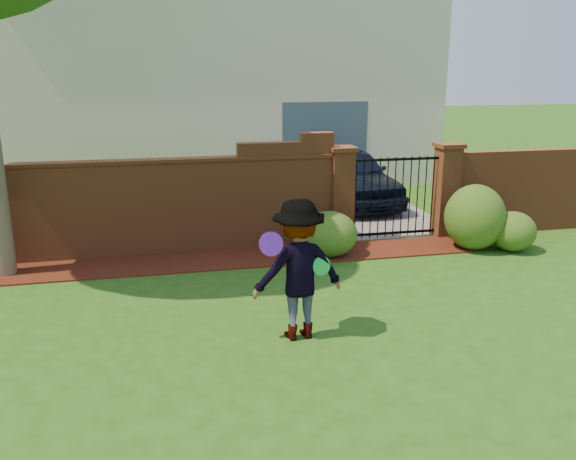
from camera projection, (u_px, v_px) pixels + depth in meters
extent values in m
cube|color=#244F13|center=(252.00, 343.00, 7.52)|extent=(80.00, 80.00, 0.01)
cube|color=#3C140A|center=(168.00, 264.00, 10.46)|extent=(11.10, 1.08, 0.03)
cube|color=brown|center=(96.00, 212.00, 10.61)|extent=(8.70, 0.25, 1.70)
cube|color=brown|center=(285.00, 150.00, 11.06)|extent=(1.80, 0.25, 0.30)
cube|color=brown|center=(317.00, 137.00, 11.12)|extent=(0.60, 0.25, 0.16)
cube|color=brown|center=(91.00, 163.00, 10.37)|extent=(8.70, 0.31, 0.06)
cube|color=brown|center=(534.00, 190.00, 12.44)|extent=(4.00, 0.25, 1.70)
cube|color=brown|center=(341.00, 197.00, 11.55)|extent=(0.42, 0.42, 1.80)
cube|color=brown|center=(342.00, 149.00, 11.29)|extent=(0.50, 0.50, 0.08)
cube|color=brown|center=(446.00, 192.00, 12.00)|extent=(0.42, 0.42, 1.80)
cube|color=brown|center=(449.00, 145.00, 11.75)|extent=(0.50, 0.50, 0.08)
cylinder|color=black|center=(355.00, 199.00, 11.62)|extent=(0.02, 0.02, 1.60)
cylinder|color=black|center=(363.00, 199.00, 11.65)|extent=(0.02, 0.02, 1.60)
cylinder|color=black|center=(371.00, 198.00, 11.69)|extent=(0.02, 0.02, 1.60)
cylinder|color=black|center=(379.00, 198.00, 11.72)|extent=(0.02, 0.02, 1.60)
cylinder|color=black|center=(387.00, 198.00, 11.75)|extent=(0.02, 0.02, 1.60)
cylinder|color=black|center=(394.00, 197.00, 11.79)|extent=(0.02, 0.02, 1.60)
cylinder|color=black|center=(402.00, 197.00, 11.82)|extent=(0.02, 0.02, 1.60)
cylinder|color=black|center=(410.00, 196.00, 11.86)|extent=(0.02, 0.02, 1.60)
cylinder|color=black|center=(417.00, 196.00, 11.89)|extent=(0.02, 0.02, 1.60)
cylinder|color=black|center=(425.00, 196.00, 11.92)|extent=(0.02, 0.02, 1.60)
cylinder|color=black|center=(432.00, 195.00, 11.96)|extent=(0.02, 0.02, 1.60)
cube|color=black|center=(393.00, 233.00, 11.98)|extent=(1.78, 0.03, 0.05)
cube|color=black|center=(396.00, 159.00, 11.59)|extent=(1.78, 0.03, 0.05)
cube|color=slate|center=(335.00, 197.00, 15.78)|extent=(3.20, 8.00, 0.01)
cube|color=beige|center=(220.00, 77.00, 18.21)|extent=(12.00, 6.00, 6.00)
cube|color=#384C5B|center=(325.00, 146.00, 16.44)|extent=(2.40, 0.12, 2.40)
imported|color=black|center=(351.00, 177.00, 14.72)|extent=(2.01, 4.29, 1.42)
ellipsoid|color=#254F17|center=(329.00, 234.00, 10.83)|extent=(1.02, 1.02, 0.83)
ellipsoid|color=#254F17|center=(475.00, 217.00, 11.19)|extent=(1.12, 1.12, 1.24)
ellipsoid|color=#254F17|center=(513.00, 231.00, 11.15)|extent=(0.84, 0.84, 0.75)
imported|color=gray|center=(299.00, 271.00, 7.45)|extent=(1.22, 0.78, 1.80)
cylinder|color=#571BAA|center=(271.00, 244.00, 7.11)|extent=(0.30, 0.12, 0.29)
cylinder|color=green|center=(321.00, 266.00, 7.39)|extent=(0.25, 0.11, 0.24)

